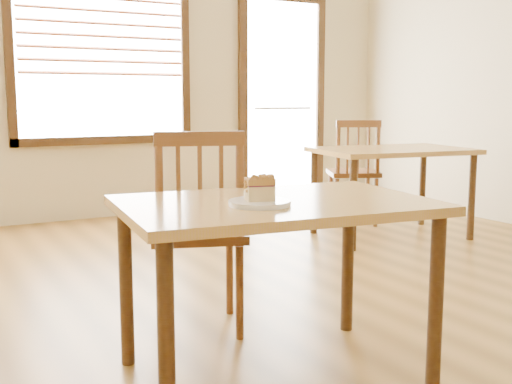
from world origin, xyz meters
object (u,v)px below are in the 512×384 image
cafe_chair_main (198,230)px  cake_slice (259,187)px  cafe_table_second (392,159)px  cafe_chair_second (354,171)px  plate (260,203)px  cafe_table_main (275,223)px

cafe_chair_main → cake_slice: cafe_chair_main is taller
cafe_table_second → cafe_chair_second: (0.06, 0.58, -0.16)m
plate → cafe_chair_main: bearing=86.6°
cafe_table_main → cafe_chair_second: cafe_chair_second is taller
cafe_chair_main → cafe_table_second: (2.33, 1.26, 0.14)m
cafe_table_main → cake_slice: cake_slice is taller
plate → cake_slice: (-0.00, -0.00, 0.06)m
cafe_chair_main → plate: size_ratio=4.19×
cafe_table_second → plate: (-2.37, -1.97, 0.10)m
cafe_table_main → cake_slice: 0.22m
cafe_table_second → cafe_chair_second: 0.61m
cafe_chair_second → cafe_table_second: bearing=110.9°
cafe_chair_second → cake_slice: size_ratio=7.39×
cafe_chair_main → plate: (-0.04, -0.70, 0.24)m
cake_slice → cafe_table_main: bearing=49.1°
cafe_table_main → cafe_table_second: 2.94m
cafe_chair_main → cafe_table_second: 2.65m
cafe_chair_second → cake_slice: cafe_chair_second is taller
plate → cafe_table_main: bearing=33.5°
cafe_table_second → plate: plate is taller
cafe_table_main → cafe_chair_main: size_ratio=1.30×
cafe_table_second → cake_slice: size_ratio=10.21×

